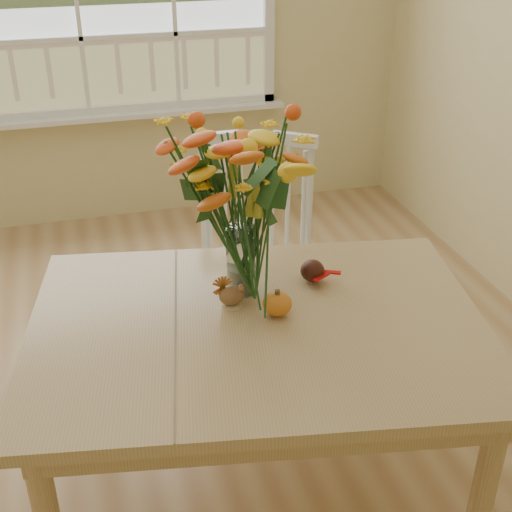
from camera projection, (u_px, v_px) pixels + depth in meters
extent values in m
cube|color=#AC8153|center=(148.00, 459.00, 2.62)|extent=(4.00, 4.50, 0.01)
cube|color=beige|center=(76.00, 1.00, 3.87)|extent=(4.00, 0.02, 2.70)
cube|color=white|center=(90.00, 118.00, 4.13)|extent=(2.42, 0.12, 0.03)
cube|color=tan|center=(258.00, 327.00, 2.11)|extent=(1.55, 1.23, 0.04)
cube|color=tan|center=(258.00, 346.00, 2.14)|extent=(1.41, 1.09, 0.10)
cylinder|color=tan|center=(87.00, 357.00, 2.59)|extent=(0.07, 0.07, 0.71)
cylinder|color=tan|center=(481.00, 503.00, 1.98)|extent=(0.07, 0.07, 0.71)
cylinder|color=tan|center=(401.00, 338.00, 2.70)|extent=(0.07, 0.07, 0.71)
cube|color=white|center=(254.00, 282.00, 2.81)|extent=(0.60, 0.59, 0.05)
cube|color=white|center=(256.00, 202.00, 2.84)|extent=(0.47, 0.19, 0.55)
cylinder|color=white|center=(207.00, 357.00, 2.79)|extent=(0.04, 0.04, 0.47)
cylinder|color=white|center=(215.00, 310.00, 3.09)|extent=(0.04, 0.04, 0.47)
cylinder|color=white|center=(298.00, 359.00, 2.77)|extent=(0.04, 0.04, 0.47)
cylinder|color=white|center=(297.00, 312.00, 3.08)|extent=(0.04, 0.04, 0.47)
cylinder|color=white|center=(242.00, 260.00, 2.21)|extent=(0.10, 0.10, 0.23)
ellipsoid|color=#D55B19|center=(277.00, 305.00, 2.12)|extent=(0.09, 0.09, 0.07)
cylinder|color=#CCB78C|center=(232.00, 305.00, 2.17)|extent=(0.06, 0.06, 0.01)
ellipsoid|color=brown|center=(232.00, 295.00, 2.15)|extent=(0.08, 0.06, 0.07)
ellipsoid|color=#38160F|center=(312.00, 272.00, 2.30)|extent=(0.08, 0.08, 0.07)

